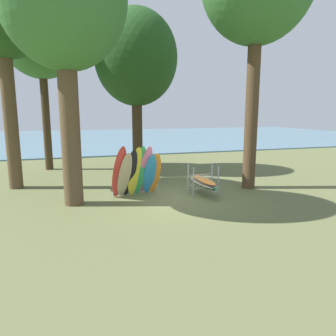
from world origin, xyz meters
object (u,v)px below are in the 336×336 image
Objects in this scene: tree_far_left_back at (40,30)px; tree_mid_behind at (136,59)px; leaning_board_pile at (137,173)px; board_storage_rack at (203,182)px.

tree_mid_behind is at bearing -17.87° from tree_far_left_back.
tree_far_left_back is 10.98m from leaning_board_pile.
tree_mid_behind is at bearing 102.04° from board_storage_rack.
board_storage_rack is (1.39, -6.52, -5.85)m from tree_mid_behind.
tree_far_left_back reaches higher than tree_mid_behind.
leaning_board_pile reaches higher than board_storage_rack.
tree_far_left_back is at bearing 128.43° from board_storage_rack.
tree_far_left_back is 4.99× the size of board_storage_rack.
tree_mid_behind is at bearing 77.70° from leaning_board_pile.
tree_far_left_back is at bearing 162.13° from tree_mid_behind.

